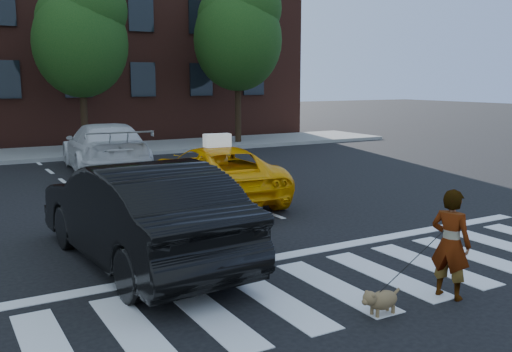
{
  "coord_description": "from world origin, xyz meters",
  "views": [
    {
      "loc": [
        -4.94,
        -6.3,
        2.98
      ],
      "look_at": [
        0.62,
        3.36,
        1.1
      ],
      "focal_mm": 40.0,
      "sensor_mm": 36.0,
      "label": 1
    }
  ],
  "objects_px": {
    "woman": "(451,244)",
    "taxi": "(214,173)",
    "tree_mid": "(81,32)",
    "tree_right": "(238,29)",
    "dog": "(380,300)",
    "white_suv": "(105,147)",
    "black_sedan": "(139,213)"
  },
  "relations": [
    {
      "from": "taxi",
      "to": "white_suv",
      "type": "relative_size",
      "value": 0.88
    },
    {
      "from": "black_sedan",
      "to": "woman",
      "type": "relative_size",
      "value": 3.36
    },
    {
      "from": "black_sedan",
      "to": "taxi",
      "type": "bearing_deg",
      "value": -133.7
    },
    {
      "from": "taxi",
      "to": "black_sedan",
      "type": "distance_m",
      "value": 5.12
    },
    {
      "from": "white_suv",
      "to": "woman",
      "type": "xyz_separation_m",
      "value": [
        1.15,
        -13.27,
        -0.04
      ]
    },
    {
      "from": "taxi",
      "to": "tree_right",
      "type": "bearing_deg",
      "value": -116.05
    },
    {
      "from": "white_suv",
      "to": "woman",
      "type": "relative_size",
      "value": 3.62
    },
    {
      "from": "woman",
      "to": "dog",
      "type": "relative_size",
      "value": 2.47
    },
    {
      "from": "tree_right",
      "to": "black_sedan",
      "type": "relative_size",
      "value": 1.5
    },
    {
      "from": "woman",
      "to": "taxi",
      "type": "bearing_deg",
      "value": -18.37
    },
    {
      "from": "tree_right",
      "to": "dog",
      "type": "bearing_deg",
      "value": -112.91
    },
    {
      "from": "taxi",
      "to": "white_suv",
      "type": "distance_m",
      "value": 5.85
    },
    {
      "from": "white_suv",
      "to": "woman",
      "type": "distance_m",
      "value": 13.32
    },
    {
      "from": "tree_mid",
      "to": "white_suv",
      "type": "height_order",
      "value": "tree_mid"
    },
    {
      "from": "tree_right",
      "to": "dog",
      "type": "distance_m",
      "value": 20.29
    },
    {
      "from": "dog",
      "to": "white_suv",
      "type": "bearing_deg",
      "value": 90.34
    },
    {
      "from": "tree_mid",
      "to": "taxi",
      "type": "distance_m",
      "value": 11.36
    },
    {
      "from": "tree_mid",
      "to": "black_sedan",
      "type": "distance_m",
      "value": 15.26
    },
    {
      "from": "tree_mid",
      "to": "tree_right",
      "type": "height_order",
      "value": "tree_right"
    },
    {
      "from": "tree_right",
      "to": "white_suv",
      "type": "height_order",
      "value": "tree_right"
    },
    {
      "from": "tree_right",
      "to": "black_sedan",
      "type": "height_order",
      "value": "tree_right"
    },
    {
      "from": "tree_mid",
      "to": "woman",
      "type": "relative_size",
      "value": 4.63
    },
    {
      "from": "woman",
      "to": "dog",
      "type": "distance_m",
      "value": 1.36
    },
    {
      "from": "tree_right",
      "to": "taxi",
      "type": "distance_m",
      "value": 13.14
    },
    {
      "from": "taxi",
      "to": "black_sedan",
      "type": "xyz_separation_m",
      "value": [
        -3.25,
        -3.95,
        0.17
      ]
    },
    {
      "from": "tree_mid",
      "to": "dog",
      "type": "height_order",
      "value": "tree_mid"
    },
    {
      "from": "tree_right",
      "to": "taxi",
      "type": "xyz_separation_m",
      "value": [
        -6.36,
        -10.55,
        -4.58
      ]
    },
    {
      "from": "dog",
      "to": "taxi",
      "type": "bearing_deg",
      "value": 81.09
    },
    {
      "from": "woman",
      "to": "white_suv",
      "type": "bearing_deg",
      "value": -13.11
    },
    {
      "from": "tree_mid",
      "to": "tree_right",
      "type": "bearing_deg",
      "value": -0.0
    },
    {
      "from": "tree_mid",
      "to": "black_sedan",
      "type": "bearing_deg",
      "value": -100.21
    },
    {
      "from": "tree_mid",
      "to": "white_suv",
      "type": "distance_m",
      "value": 6.32
    }
  ]
}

